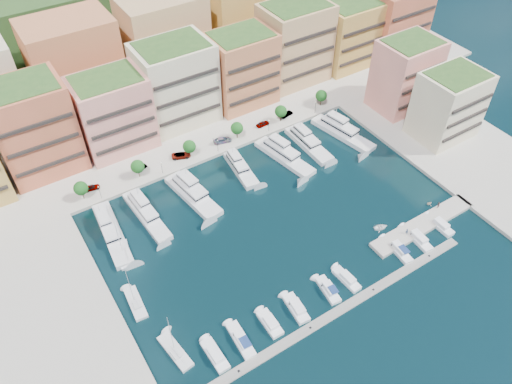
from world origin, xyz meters
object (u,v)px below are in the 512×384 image
at_px(tree_5, 321,96).
at_px(yacht_2, 192,193).
at_px(tree_4, 281,111).
at_px(car_3, 222,140).
at_px(lamppost_1, 161,166).
at_px(lamppost_4, 316,105).
at_px(cruiser_7, 398,250).
at_px(cruiser_4, 328,290).
at_px(yacht_4, 283,155).
at_px(sailboat_2, 125,255).
at_px(lamppost_0, 99,190).
at_px(cruiser_1, 241,340).
at_px(car_4, 263,124).
at_px(person_1, 438,205).
at_px(yacht_6, 341,131).
at_px(cruiser_0, 215,355).
at_px(cruiser_9, 440,225).
at_px(tree_1, 137,166).
at_px(lamppost_2, 218,144).
at_px(yacht_1, 145,213).
at_px(cruiser_8, 417,238).
at_px(tree_2, 189,146).
at_px(cruiser_3, 296,308).
at_px(tender_0, 381,227).
at_px(person_0, 407,231).
at_px(car_2, 181,155).
at_px(car_1, 140,168).
at_px(cruiser_2, 270,323).
at_px(sailboat_1, 136,304).
at_px(yacht_3, 240,167).
at_px(cruiser_5, 347,279).
at_px(car_0, 91,187).
at_px(yacht_0, 111,230).
at_px(car_5, 286,114).
at_px(yacht_5, 307,142).

xyz_separation_m(tree_5, yacht_2, (-54.80, -13.82, -3.53)).
bearing_deg(tree_4, car_3, 178.09).
height_order(lamppost_1, car_3, lamppost_1).
height_order(lamppost_4, cruiser_7, lamppost_4).
bearing_deg(cruiser_4, yacht_4, 67.74).
bearing_deg(sailboat_2, lamppost_0, 84.29).
height_order(cruiser_1, car_4, car_4).
bearing_deg(person_1, yacht_6, -100.87).
xyz_separation_m(cruiser_0, car_3, (35.56, 58.78, 1.26)).
bearing_deg(cruiser_9, tree_1, 134.71).
xyz_separation_m(lamppost_2, yacht_1, (-28.40, -11.75, -2.73)).
height_order(cruiser_7, cruiser_8, cruiser_7).
bearing_deg(tree_2, yacht_2, -116.20).
distance_m(tree_4, cruiser_9, 59.01).
relative_size(tree_5, sailboat_2, 0.43).
distance_m(cruiser_3, cruiser_4, 8.97).
height_order(cruiser_7, tender_0, cruiser_7).
bearing_deg(person_0, car_2, 15.51).
bearing_deg(car_3, person_1, -136.03).
distance_m(tree_2, car_1, 15.13).
distance_m(lamppost_4, car_2, 46.60).
bearing_deg(person_0, sailboat_2, 46.86).
xyz_separation_m(tree_5, cruiser_2, (-58.79, -58.08, -4.20)).
height_order(cruiser_7, sailboat_2, sailboat_2).
distance_m(cruiser_2, sailboat_1, 30.32).
bearing_deg(sailboat_1, person_1, -11.41).
distance_m(tree_5, yacht_3, 40.29).
xyz_separation_m(cruiser_5, car_0, (-39.69, 60.27, 1.20)).
bearing_deg(sailboat_1, yacht_3, 31.01).
distance_m(lamppost_0, sailboat_2, 21.48).
xyz_separation_m(yacht_2, cruiser_4, (11.96, -44.28, -0.64)).
bearing_deg(car_0, car_2, -83.70).
xyz_separation_m(lamppost_2, cruiser_3, (-11.81, -55.79, -3.28)).
height_order(cruiser_2, cruiser_3, same).
bearing_deg(yacht_4, car_3, 128.65).
relative_size(lamppost_4, sailboat_1, 0.32).
relative_size(yacht_1, cruiser_1, 2.26).
height_order(tree_4, yacht_3, tree_4).
bearing_deg(yacht_6, cruiser_4, -132.29).
distance_m(cruiser_7, person_0, 5.75).
height_order(tree_2, car_3, tree_2).
height_order(yacht_0, yacht_3, same).
bearing_deg(car_3, car_2, 99.99).
bearing_deg(car_5, person_1, -178.99).
distance_m(cruiser_2, person_0, 42.77).
distance_m(tree_5, car_3, 36.92).
distance_m(tree_4, yacht_5, 13.74).
bearing_deg(car_4, tree_5, -94.33).
bearing_deg(tree_1, yacht_5, -15.23).
xyz_separation_m(yacht_2, cruiser_0, (-17.55, -44.27, -0.66)).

